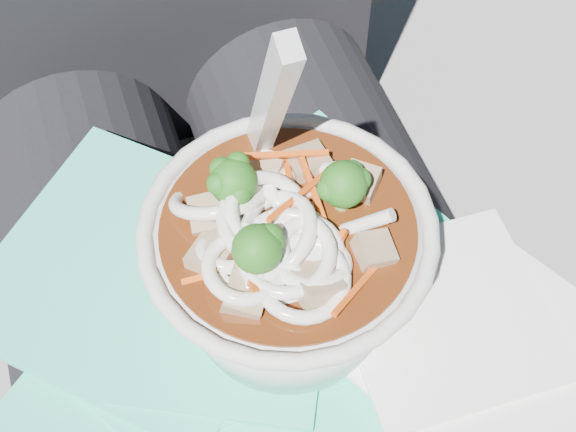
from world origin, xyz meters
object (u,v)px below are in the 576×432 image
object	(u,v)px
person_body	(223,230)
plastic_bag	(228,314)
udon_bowl	(286,258)
lap	(262,352)
stone_ledge	(228,351)

from	to	relation	value
person_body	plastic_bag	xyz separation A→B (m)	(-0.02, -0.10, 0.06)
person_body	udon_bowl	distance (m)	0.17
lap	plastic_bag	world-z (taller)	plastic_bag
lap	udon_bowl	world-z (taller)	udon_bowl
stone_ledge	udon_bowl	xyz separation A→B (m)	(0.01, -0.17, 0.46)
stone_ledge	lap	xyz separation A→B (m)	(0.00, -0.15, 0.31)
lap	udon_bowl	xyz separation A→B (m)	(0.01, -0.02, 0.15)
stone_ledge	lap	bearing A→B (deg)	-90.00
person_body	plastic_bag	world-z (taller)	person_body
plastic_bag	udon_bowl	bearing A→B (deg)	-16.73
lap	stone_ledge	bearing A→B (deg)	90.00
plastic_bag	udon_bowl	world-z (taller)	udon_bowl
stone_ledge	person_body	xyz separation A→B (m)	(0.00, -0.06, 0.33)
person_body	lap	bearing A→B (deg)	-90.00
person_body	udon_bowl	bearing A→B (deg)	-84.16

